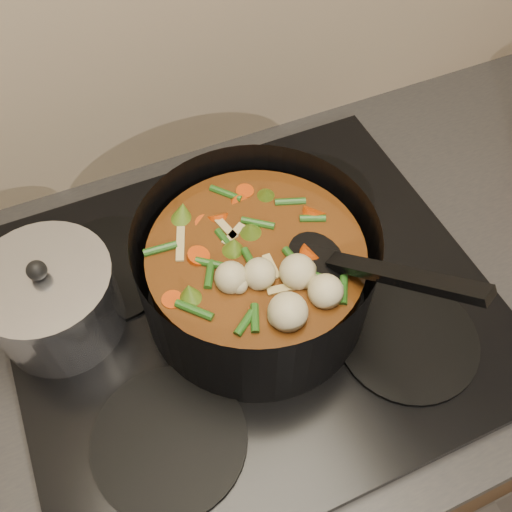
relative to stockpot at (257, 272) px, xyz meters
name	(u,v)px	position (x,y,z in m)	size (l,w,h in m)	color
counter	(253,423)	(-0.01, 0.00, -0.54)	(2.64, 0.64, 0.91)	brown
stovetop	(252,306)	(-0.01, 0.00, -0.08)	(0.62, 0.54, 0.03)	black
stockpot	(257,272)	(0.00, 0.00, 0.00)	(0.35, 0.38, 0.21)	black
saucepan	(54,300)	(-0.24, 0.07, -0.01)	(0.16, 0.16, 0.13)	silver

